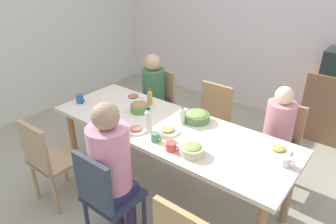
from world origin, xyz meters
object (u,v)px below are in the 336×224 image
at_px(cup_0, 171,147).
at_px(side_cabinet, 334,107).
at_px(cup_3, 155,137).
at_px(bowl_0, 140,107).
at_px(person_4, 277,132).
at_px(cup_1, 285,161).
at_px(person_0, 153,90).
at_px(plate_1, 136,129).
at_px(chair_4, 278,141).
at_px(dining_table, 168,134).
at_px(cup_2, 80,99).
at_px(chair_5, 211,118).
at_px(plate_3, 133,97).
at_px(bottle_0, 149,121).
at_px(plate_0, 278,149).
at_px(chair_0, 158,101).
at_px(bowl_1, 196,116).
at_px(plate_2, 168,130).
at_px(chair_1, 48,158).
at_px(chair_3, 106,194).
at_px(bottle_2, 182,116).
at_px(bowl_2, 192,149).
at_px(person_3, 111,163).
at_px(bottle_1, 150,97).

relative_size(cup_0, side_cabinet, 0.14).
bearing_deg(cup_3, bowl_0, 145.41).
distance_m(person_4, cup_1, 0.70).
bearing_deg(person_0, plate_1, -57.26).
bearing_deg(chair_4, plate_1, -132.93).
relative_size(dining_table, person_0, 2.07).
xyz_separation_m(plate_1, cup_2, (-0.88, 0.07, 0.03)).
bearing_deg(plate_1, cup_2, 175.69).
bearing_deg(side_cabinet, chair_5, -127.68).
height_order(plate_3, cup_3, cup_3).
distance_m(bottle_0, side_cabinet, 2.61).
bearing_deg(cup_0, dining_table, 131.86).
relative_size(plate_0, bowl_0, 1.11).
bearing_deg(cup_2, bottle_0, -0.31).
relative_size(chair_0, bowl_1, 3.58).
height_order(plate_2, side_cabinet, side_cabinet).
xyz_separation_m(bowl_1, cup_0, (0.12, -0.55, -0.01)).
relative_size(chair_1, cup_0, 7.30).
height_order(chair_3, plate_2, chair_3).
xyz_separation_m(plate_1, plate_2, (0.24, 0.16, 0.00)).
xyz_separation_m(chair_0, bowl_1, (0.94, -0.54, 0.30)).
height_order(plate_3, bottle_2, bottle_2).
relative_size(chair_4, bottle_2, 4.94).
relative_size(chair_3, bowl_2, 4.55).
distance_m(person_4, bottle_2, 0.94).
height_order(chair_1, person_3, person_3).
xyz_separation_m(cup_2, bottle_0, (0.98, -0.01, 0.06)).
xyz_separation_m(person_3, bottle_0, (-0.08, 0.53, 0.11)).
bearing_deg(person_4, chair_0, 176.62).
xyz_separation_m(bowl_1, cup_3, (-0.07, -0.53, -0.01)).
bearing_deg(bottle_1, chair_1, -108.64).
xyz_separation_m(plate_0, bottle_2, (-0.88, -0.11, 0.07)).
bearing_deg(plate_1, chair_3, -72.18).
bearing_deg(cup_2, cup_0, -5.09).
height_order(chair_4, side_cabinet, same).
distance_m(chair_3, cup_0, 0.64).
height_order(dining_table, bowl_0, bowl_0).
xyz_separation_m(plate_0, cup_3, (-0.88, -0.50, 0.03)).
relative_size(plate_2, bowl_0, 1.17).
height_order(person_3, chair_5, person_3).
bearing_deg(bowl_2, plate_2, 157.06).
height_order(cup_2, side_cabinet, side_cabinet).
height_order(person_4, cup_3, person_4).
height_order(chair_5, bottle_2, bottle_2).
distance_m(person_4, bottle_1, 1.32).
distance_m(cup_0, side_cabinet, 2.58).
relative_size(person_3, bowl_1, 5.09).
xyz_separation_m(dining_table, side_cabinet, (1.03, 2.14, -0.24)).
bearing_deg(bowl_2, bottle_1, 150.69).
height_order(bottle_0, bottle_2, bottle_0).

